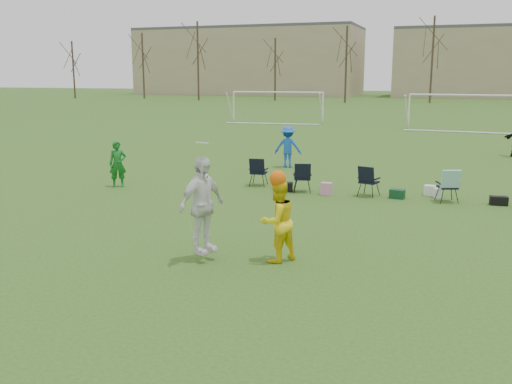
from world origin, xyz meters
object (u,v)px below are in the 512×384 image
at_px(fielder_green_near, 118,164).
at_px(center_contest, 236,212).
at_px(fielder_blue, 288,147).
at_px(goal_mid, 464,102).
at_px(goal_left, 278,98).

bearing_deg(fielder_green_near, center_contest, -75.76).
xyz_separation_m(fielder_blue, center_contest, (2.39, -12.01, 0.19)).
bearing_deg(goal_mid, fielder_blue, -105.41).
bearing_deg(fielder_green_near, goal_mid, 32.75).
height_order(fielder_blue, goal_mid, goal_mid).
bearing_deg(goal_left, goal_mid, -13.13).
distance_m(fielder_blue, center_contest, 12.24).
xyz_separation_m(center_contest, goal_left, (-9.51, 33.53, 0.88)).
xyz_separation_m(fielder_green_near, fielder_blue, (4.28, 5.97, 0.06)).
distance_m(fielder_green_near, center_contest, 9.00).
height_order(goal_left, goal_mid, same).
xyz_separation_m(goal_left, goal_mid, (14.00, -2.00, 0.00)).
height_order(center_contest, goal_left, center_contest).
bearing_deg(fielder_blue, fielder_green_near, 44.82).
height_order(fielder_green_near, center_contest, center_contest).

